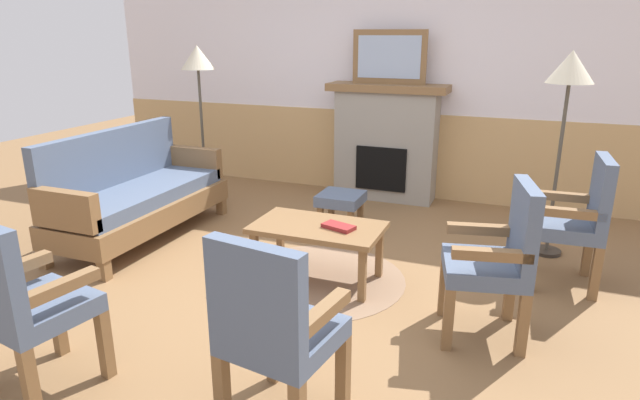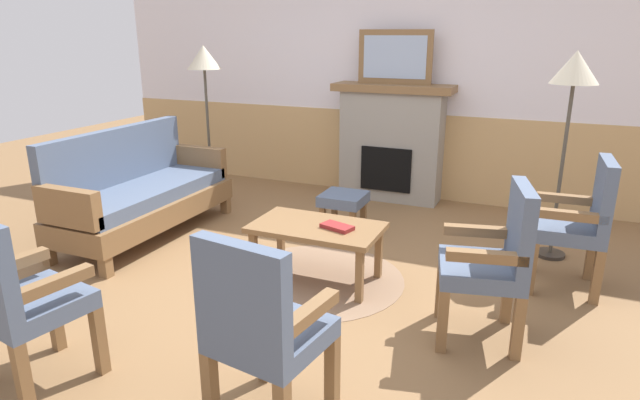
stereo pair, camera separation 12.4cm
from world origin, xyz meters
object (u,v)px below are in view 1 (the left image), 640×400
Objects in this scene: armchair_front_center at (21,299)px; footstool at (341,201)px; book_on_table at (339,227)px; couch at (137,195)px; coffee_table at (318,232)px; armchair_near_fireplace at (578,216)px; armchair_by_window_left at (498,255)px; armchair_front_left at (274,326)px; floor_lamp_by_chairs at (569,81)px; floor_lamp_by_couch at (198,67)px; fireplace at (386,141)px; framed_picture at (389,57)px.

footstool is at bearing 76.78° from armchair_front_center.
book_on_table is at bearing 59.58° from armchair_front_center.
couch is 1.87m from coffee_table.
couch is 3.66m from armchair_near_fireplace.
armchair_near_fireplace is at bearing 62.84° from armchair_by_window_left.
couch is at bearing 141.76° from armchair_front_left.
footstool is at bearing 108.55° from book_on_table.
armchair_front_center is (-1.28, -0.23, 0.00)m from armchair_front_left.
armchair_front_left reaches higher than footstool.
armchair_front_left reaches higher than coffee_table.
coffee_table is 2.29m from floor_lamp_by_chairs.
couch is 7.61× the size of book_on_table.
footstool is 2.19m from floor_lamp_by_couch.
floor_lamp_by_chairs is (1.63, 1.20, 1.06)m from coffee_table.
armchair_near_fireplace is (3.64, 0.38, 0.14)m from couch.
book_on_table is 1.57m from armchair_front_left.
floor_lamp_by_couch is at bearing 144.46° from book_on_table.
floor_lamp_by_couch is at bearing 95.95° from couch.
fireplace is 1.33× the size of armchair_front_left.
framed_picture is 2.54m from book_on_table.
armchair_near_fireplace is 0.58× the size of floor_lamp_by_chairs.
floor_lamp_by_chairs reaches higher than armchair_by_window_left.
book_on_table is 0.24× the size of armchair_by_window_left.
framed_picture is (0.00, 0.00, 0.91)m from fireplace.
couch is at bearing -84.05° from floor_lamp_by_couch.
armchair_front_left is 1.00× the size of armchair_front_center.
couch is 3.21m from armchair_by_window_left.
footstool is 0.24× the size of floor_lamp_by_couch.
coffee_table is at bearing -7.06° from couch.
book_on_table is at bearing -83.63° from fireplace.
book_on_table is at bearing -140.45° from floor_lamp_by_chairs.
fireplace is 2.17m from floor_lamp_by_chairs.
armchair_by_window_left is 1.00× the size of armchair_front_left.
armchair_by_window_left is at bearing -15.84° from book_on_table.
framed_picture is 0.83× the size of coffee_table.
framed_picture is at bearing 118.06° from armchair_by_window_left.
fireplace is 1.33× the size of armchair_front_center.
footstool is 2.08m from armchair_by_window_left.
footstool is 0.24× the size of floor_lamp_by_chairs.
coffee_table is 2.00m from armchair_front_center.
couch is 1.84× the size of armchair_front_left.
fireplace is at bearing 48.78° from couch.
armchair_front_center is (-1.04, -1.78, 0.08)m from book_on_table.
framed_picture reaches higher than couch.
floor_lamp_by_couch is at bearing -159.24° from framed_picture.
footstool is at bearing -95.61° from framed_picture.
floor_lamp_by_chairs is (1.72, -1.06, 0.80)m from fireplace.
framed_picture is 2.69m from armchair_near_fireplace.
floor_lamp_by_couch reaches higher than fireplace.
couch reaches higher than footstool.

